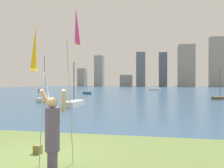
% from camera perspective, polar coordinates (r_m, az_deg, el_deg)
% --- Properties ---
extents(ground, '(120.00, 138.00, 0.12)m').
position_cam_1_polar(ground, '(56.67, 6.89, -1.83)').
color(ground, '#5B7038').
extents(person, '(0.73, 0.54, 2.00)m').
position_cam_1_polar(person, '(5.65, -15.65, -11.70)').
color(person, '#594C72').
rests_on(person, ground).
extents(kite_flag_left, '(0.16, 0.62, 3.60)m').
position_cam_1_polar(kite_flag_left, '(5.64, -19.93, 8.26)').
color(kite_flag_left, '#B2B2B7').
rests_on(kite_flag_left, ground).
extents(kite_flag_right, '(0.16, 0.88, 4.24)m').
position_cam_1_polar(kite_flag_right, '(6.13, -9.56, 13.85)').
color(kite_flag_right, '#B2B2B7').
rests_on(kite_flag_right, ground).
extents(bag, '(0.25, 0.14, 0.25)m').
position_cam_1_polar(bag, '(7.12, -19.32, -16.27)').
color(bag, olive).
rests_on(bag, ground).
extents(sailboat_1, '(1.98, 1.83, 4.38)m').
position_cam_1_polar(sailboat_1, '(51.08, -18.03, -1.63)').
color(sailboat_1, '#333D51').
rests_on(sailboat_1, ground).
extents(sailboat_2, '(1.63, 0.83, 5.02)m').
position_cam_1_polar(sailboat_2, '(24.35, -17.47, -1.12)').
color(sailboat_2, silver).
rests_on(sailboat_2, ground).
extents(sailboat_3, '(1.14, 2.89, 3.97)m').
position_cam_1_polar(sailboat_3, '(19.36, -10.17, -5.14)').
color(sailboat_3, silver).
rests_on(sailboat_3, ground).
extents(sailboat_5, '(2.20, 1.64, 3.83)m').
position_cam_1_polar(sailboat_5, '(30.46, 26.96, -3.26)').
color(sailboat_5, brown).
rests_on(sailboat_5, ground).
extents(sailboat_6, '(3.08, 1.38, 4.14)m').
position_cam_1_polar(sailboat_6, '(58.85, 11.38, -1.36)').
color(sailboat_6, white).
rests_on(sailboat_6, ground).
extents(sailboat_7, '(1.95, 1.99, 3.89)m').
position_cam_1_polar(sailboat_7, '(39.52, -6.70, -2.34)').
color(sailboat_7, '#2D6084').
rests_on(sailboat_7, ground).
extents(skyline_tower_0, '(4.12, 4.69, 10.03)m').
position_cam_1_polar(skyline_tower_0, '(121.73, -8.08, 1.77)').
color(skyline_tower_0, gray).
rests_on(skyline_tower_0, ground).
extents(skyline_tower_1, '(4.55, 5.67, 16.87)m').
position_cam_1_polar(skyline_tower_1, '(118.35, -3.43, 3.47)').
color(skyline_tower_1, gray).
rests_on(skyline_tower_1, ground).
extents(skyline_tower_2, '(6.51, 4.68, 6.24)m').
position_cam_1_polar(skyline_tower_2, '(116.60, 3.84, 0.90)').
color(skyline_tower_2, gray).
rests_on(skyline_tower_2, ground).
extents(skyline_tower_3, '(4.67, 5.68, 18.17)m').
position_cam_1_polar(skyline_tower_3, '(114.93, 7.75, 3.88)').
color(skyline_tower_3, slate).
rests_on(skyline_tower_3, ground).
extents(skyline_tower_4, '(4.07, 3.82, 17.53)m').
position_cam_1_polar(skyline_tower_4, '(112.83, 13.50, 3.77)').
color(skyline_tower_4, '#565B66').
rests_on(skyline_tower_4, ground).
extents(skyline_tower_5, '(7.79, 7.05, 21.29)m').
position_cam_1_polar(skyline_tower_5, '(115.65, 19.26, 4.61)').
color(skyline_tower_5, gray).
rests_on(skyline_tower_5, ground).
extents(skyline_tower_6, '(6.87, 3.19, 24.87)m').
position_cam_1_polar(skyline_tower_6, '(118.86, 26.26, 5.34)').
color(skyline_tower_6, gray).
rests_on(skyline_tower_6, ground).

